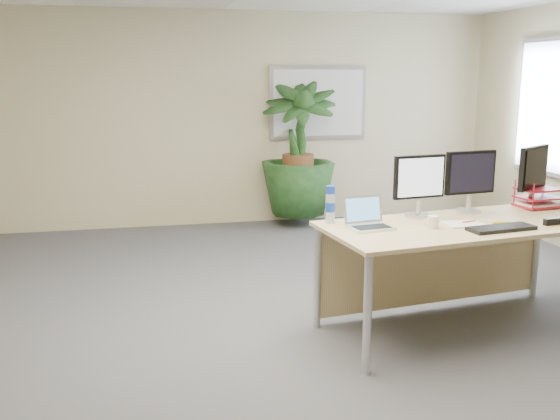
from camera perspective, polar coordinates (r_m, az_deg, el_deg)
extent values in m
plane|color=#47484C|center=(4.53, 2.42, -12.56)|extent=(8.00, 8.00, 0.00)
cube|color=#C7BB8D|center=(8.06, -4.90, 8.24)|extent=(7.00, 0.04, 2.70)
cube|color=#A6A5AA|center=(8.27, 3.49, 9.75)|extent=(1.30, 0.03, 0.95)
cube|color=silver|center=(8.25, 3.53, 9.74)|extent=(1.20, 0.01, 0.85)
cube|color=#A6A5AA|center=(7.75, 23.65, 8.61)|extent=(0.03, 1.30, 1.55)
cube|color=white|center=(7.74, 23.53, 8.62)|extent=(0.01, 1.20, 1.45)
cube|color=#DAC381|center=(4.80, 16.83, -1.32)|extent=(2.26, 1.18, 0.03)
cube|color=#DAC381|center=(5.24, 13.78, -4.74)|extent=(2.05, 0.28, 0.68)
cylinder|color=silver|center=(4.06, 8.00, -9.51)|extent=(0.06, 0.06, 0.80)
cylinder|color=silver|center=(4.75, 3.42, -6.17)|extent=(0.06, 0.06, 0.80)
cylinder|color=silver|center=(5.85, 22.37, -3.56)|extent=(0.06, 0.06, 0.80)
imported|color=#133415|center=(7.95, 1.65, 3.88)|extent=(1.05, 1.05, 1.50)
cylinder|color=silver|center=(4.92, 12.46, -0.47)|extent=(0.19, 0.19, 0.02)
cylinder|color=silver|center=(4.91, 12.50, 0.31)|extent=(0.04, 0.04, 0.12)
cube|color=black|center=(4.87, 12.62, 2.99)|extent=(0.43, 0.09, 0.33)
cube|color=silver|center=(4.85, 12.77, 2.94)|extent=(0.38, 0.05, 0.29)
cylinder|color=silver|center=(5.19, 16.80, -0.07)|extent=(0.20, 0.20, 0.02)
cylinder|color=silver|center=(5.17, 16.85, 0.69)|extent=(0.04, 0.04, 0.12)
cube|color=black|center=(5.13, 17.01, 3.31)|extent=(0.44, 0.10, 0.34)
cube|color=black|center=(5.11, 17.18, 3.26)|extent=(0.40, 0.06, 0.30)
cylinder|color=silver|center=(5.54, 21.89, 0.34)|extent=(0.21, 0.21, 0.02)
cylinder|color=silver|center=(5.53, 21.95, 1.08)|extent=(0.04, 0.04, 0.12)
cube|color=black|center=(5.49, 22.16, 3.61)|extent=(0.40, 0.28, 0.35)
cube|color=black|center=(5.48, 22.41, 3.58)|extent=(0.35, 0.23, 0.31)
cube|color=silver|center=(4.46, 8.32, -1.62)|extent=(0.33, 0.25, 0.02)
cube|color=black|center=(4.45, 8.38, -1.53)|extent=(0.27, 0.17, 0.00)
cube|color=silver|center=(4.55, 7.58, 0.08)|extent=(0.31, 0.09, 0.20)
cube|color=#5DABF1|center=(4.55, 7.62, 0.07)|extent=(0.27, 0.07, 0.16)
cube|color=black|center=(4.65, 19.58, -1.58)|extent=(0.51, 0.23, 0.03)
cylinder|color=white|center=(4.57, 13.81, -1.06)|extent=(0.08, 0.08, 0.09)
torus|color=white|center=(4.55, 13.31, -1.09)|extent=(0.06, 0.02, 0.06)
cube|color=white|center=(4.73, 16.44, -1.24)|extent=(0.27, 0.21, 0.01)
cylinder|color=#D64E17|center=(4.77, 16.87, -1.00)|extent=(0.12, 0.04, 0.01)
cylinder|color=#FDFF1A|center=(4.86, 19.54, -1.06)|extent=(0.12, 0.04, 0.02)
cylinder|color=#AABAC7|center=(4.59, 4.62, 0.16)|extent=(0.07, 0.07, 0.22)
cylinder|color=blue|center=(4.57, 4.65, 1.86)|extent=(0.07, 0.07, 0.06)
cylinder|color=blue|center=(4.59, 4.62, 0.28)|extent=(0.07, 0.07, 0.07)
cube|color=#A81426|center=(5.56, 22.47, 0.38)|extent=(0.36, 0.29, 0.01)
cube|color=#A81426|center=(5.55, 22.53, 1.08)|extent=(0.36, 0.29, 0.01)
cube|color=#A81426|center=(5.54, 22.59, 1.79)|extent=(0.36, 0.29, 0.01)
cube|color=white|center=(5.56, 22.48, 0.53)|extent=(0.32, 0.25, 0.02)
cube|color=black|center=(4.95, 23.69, -0.97)|extent=(0.15, 0.06, 0.05)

